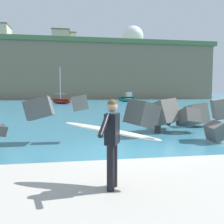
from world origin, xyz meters
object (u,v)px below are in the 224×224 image
Objects in this scene: boat_near_centre at (62,101)px; station_building_central at (61,39)px; mooring_buoy_middle at (112,103)px; station_building_west at (70,42)px; mooring_buoy_inner at (111,102)px; radar_dome at (133,39)px; boat_near_left at (127,98)px; surfer_with_board at (112,136)px.

station_building_central is (-1.03, 35.70, 17.92)m from boat_near_centre.
mooring_buoy_middle is 48.52m from station_building_west.
radar_dome is (16.63, 48.67, 21.95)m from mooring_buoy_inner.
radar_dome reaches higher than station_building_central.
boat_near_left is at bearing 48.38° from mooring_buoy_inner.
station_building_central is (-9.48, 38.53, 18.20)m from mooring_buoy_middle.
surfer_with_board is 42.22m from mooring_buoy_inner.
boat_near_centre reaches higher than mooring_buoy_middle.
radar_dome is 25.86m from station_building_west.
boat_near_left is at bearing 63.08° from mooring_buoy_middle.
surfer_with_board is 95.62m from radar_dome.
boat_near_centre is 0.90× the size of station_building_west.
station_building_west reaches higher than mooring_buoy_inner.
radar_dome is at bearing 63.14° from boat_near_centre.
station_building_central reaches higher than boat_near_centre.
mooring_buoy_middle is 0.06× the size of station_building_west.
mooring_buoy_middle is at bearing 80.43° from surfer_with_board.
surfer_with_board is at bearing -87.53° from station_building_central.
mooring_buoy_inner is at bearing 80.77° from surfer_with_board.
mooring_buoy_middle is at bearing -81.31° from station_building_west.
station_building_central is (-14.37, 28.88, 17.70)m from boat_near_left.
boat_near_centre is 0.85× the size of station_building_central.
radar_dome is 30.77m from station_building_central.
surfer_with_board reaches higher than mooring_buoy_inner.
boat_near_centre is 60.72m from radar_dome.
boat_near_centre is (-13.35, -6.81, -0.21)m from boat_near_left.
station_building_central reaches higher than mooring_buoy_middle.
station_building_west reaches higher than mooring_buoy_middle.
station_building_central reaches higher than mooring_buoy_inner.
station_building_west is (-23.96, -9.07, -3.50)m from radar_dome.
station_building_west is 0.95× the size of station_building_central.
boat_near_left is 0.59× the size of station_building_central.
boat_near_left is 10.83m from mooring_buoy_middle.
station_building_central is (-10.03, 33.77, 18.20)m from mooring_buoy_inner.
mooring_buoy_middle is at bearing -107.83° from radar_dome.
surfer_with_board is 0.19× the size of radar_dome.
surfer_with_board is 0.29× the size of station_building_west.
radar_dome is at bearing 29.21° from station_building_central.
station_building_west is (1.67, 41.53, 18.17)m from boat_near_centre.
boat_near_left reaches higher than surfer_with_board.
boat_near_centre reaches higher than mooring_buoy_inner.
station_building_west is at bearing 100.49° from mooring_buoy_inner.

